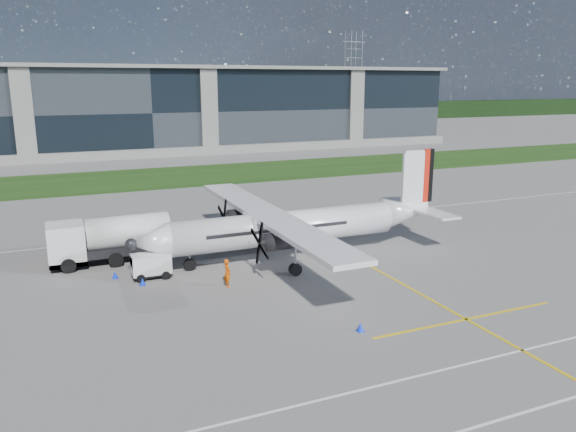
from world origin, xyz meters
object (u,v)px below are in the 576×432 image
(ground_crew_person, at_px, (227,271))
(baggage_tug, at_px, (151,266))
(safety_cone_fwd, at_px, (115,275))
(fuel_tanker_truck, at_px, (101,241))
(pylon_east, at_px, (353,75))
(turboprop_aircraft, at_px, (296,207))
(safety_cone_portwing, at_px, (360,327))
(safety_cone_stbdwing, at_px, (220,219))
(safety_cone_nose_port, at_px, (142,282))

(ground_crew_person, bearing_deg, baggage_tug, 43.97)
(baggage_tug, height_order, safety_cone_fwd, baggage_tug)
(fuel_tanker_truck, bearing_deg, ground_crew_person, -50.14)
(pylon_east, height_order, safety_cone_fwd, pylon_east)
(turboprop_aircraft, relative_size, safety_cone_portwing, 50.11)
(pylon_east, height_order, safety_cone_stbdwing, pylon_east)
(safety_cone_nose_port, xyz_separation_m, safety_cone_portwing, (9.33, -11.48, 0.00))
(fuel_tanker_truck, relative_size, safety_cone_portwing, 17.86)
(baggage_tug, height_order, safety_cone_stbdwing, baggage_tug)
(pylon_east, xyz_separation_m, safety_cone_fwd, (-98.89, -141.41, -14.75))
(safety_cone_nose_port, height_order, safety_cone_fwd, same)
(safety_cone_fwd, bearing_deg, safety_cone_nose_port, -55.19)
(safety_cone_stbdwing, bearing_deg, safety_cone_portwing, -90.41)
(safety_cone_fwd, relative_size, safety_cone_portwing, 1.00)
(pylon_east, xyz_separation_m, baggage_tug, (-96.63, -142.23, -14.19))
(safety_cone_fwd, bearing_deg, turboprop_aircraft, -1.89)
(fuel_tanker_truck, xyz_separation_m, safety_cone_fwd, (0.42, -3.66, -1.42))
(safety_cone_nose_port, bearing_deg, safety_cone_portwing, -50.89)
(baggage_tug, xyz_separation_m, ground_crew_person, (4.13, -3.67, 0.24))
(safety_cone_stbdwing, bearing_deg, baggage_tug, -123.58)
(fuel_tanker_truck, height_order, ground_crew_person, fuel_tanker_truck)
(safety_cone_portwing, bearing_deg, ground_crew_person, 115.83)
(safety_cone_nose_port, height_order, safety_cone_portwing, same)
(pylon_east, bearing_deg, ground_crew_person, -122.37)
(fuel_tanker_truck, distance_m, safety_cone_portwing, 20.60)
(turboprop_aircraft, bearing_deg, safety_cone_portwing, -99.61)
(ground_crew_person, xyz_separation_m, safety_cone_portwing, (4.39, -9.08, -0.81))
(safety_cone_fwd, bearing_deg, pylon_east, 55.03)
(turboprop_aircraft, relative_size, safety_cone_fwd, 50.11)
(pylon_east, bearing_deg, safety_cone_nose_port, -124.18)
(pylon_east, xyz_separation_m, ground_crew_person, (-92.50, -145.90, -13.94))
(pylon_east, distance_m, turboprop_aircraft, 166.19)
(safety_cone_nose_port, bearing_deg, safety_cone_stbdwing, 56.53)
(pylon_east, height_order, safety_cone_nose_port, pylon_east)
(ground_crew_person, distance_m, safety_cone_portwing, 10.11)
(safety_cone_portwing, bearing_deg, turboprop_aircraft, 80.39)
(baggage_tug, bearing_deg, safety_cone_fwd, 160.03)
(turboprop_aircraft, bearing_deg, baggage_tug, -177.92)
(turboprop_aircraft, relative_size, baggage_tug, 9.26)
(turboprop_aircraft, bearing_deg, ground_crew_person, -148.45)
(turboprop_aircraft, xyz_separation_m, safety_cone_fwd, (-13.01, 0.43, -3.51))
(turboprop_aircraft, bearing_deg, safety_cone_fwd, 178.11)
(safety_cone_stbdwing, relative_size, safety_cone_portwing, 1.00)
(safety_cone_nose_port, relative_size, safety_cone_fwd, 1.00)
(fuel_tanker_truck, xyz_separation_m, safety_cone_portwing, (11.20, -17.23, -1.42))
(baggage_tug, relative_size, ground_crew_person, 1.28)
(pylon_east, xyz_separation_m, safety_cone_nose_port, (-97.44, -143.50, -14.75))
(safety_cone_fwd, distance_m, safety_cone_stbdwing, 16.48)
(ground_crew_person, relative_size, safety_cone_nose_port, 4.22)
(safety_cone_fwd, bearing_deg, baggage_tug, -19.97)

